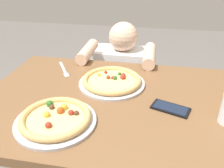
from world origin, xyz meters
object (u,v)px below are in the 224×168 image
object	(u,v)px
pizza_far	(112,81)
pizza_near	(56,119)
fork	(64,70)
diner_seated	(122,90)
cell_phone	(170,108)

from	to	relation	value
pizza_far	pizza_near	bearing A→B (deg)	-114.45
pizza_near	pizza_far	distance (m)	0.36
pizza_far	fork	distance (m)	0.31
fork	diner_seated	bearing A→B (deg)	58.93
fork	diner_seated	xyz separation A→B (m)	(0.26, 0.43, -0.35)
fork	cell_phone	bearing A→B (deg)	-26.07
pizza_near	diner_seated	size ratio (longest dim) A/B	0.33
cell_phone	pizza_far	bearing A→B (deg)	149.13
fork	pizza_near	bearing A→B (deg)	-72.91
diner_seated	pizza_near	bearing A→B (deg)	-98.21
fork	pizza_far	bearing A→B (deg)	-21.11
pizza_near	cell_phone	distance (m)	0.45
cell_phone	diner_seated	world-z (taller)	diner_seated
pizza_far	fork	xyz separation A→B (m)	(-0.29, 0.11, -0.02)
pizza_far	cell_phone	bearing A→B (deg)	-30.87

